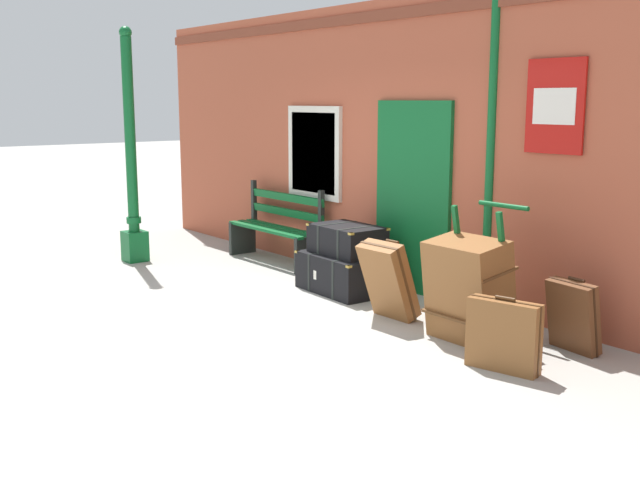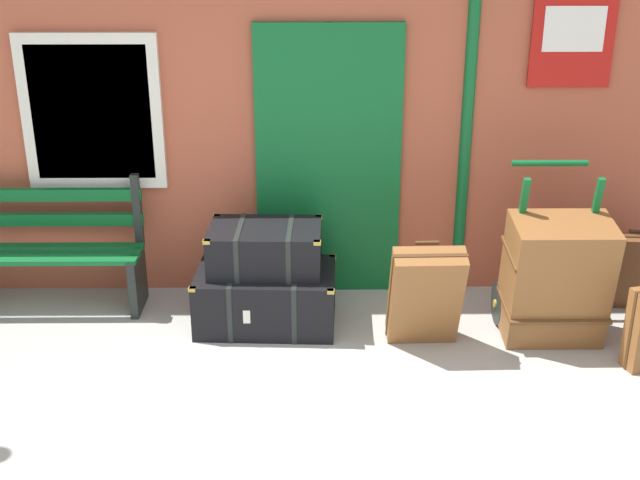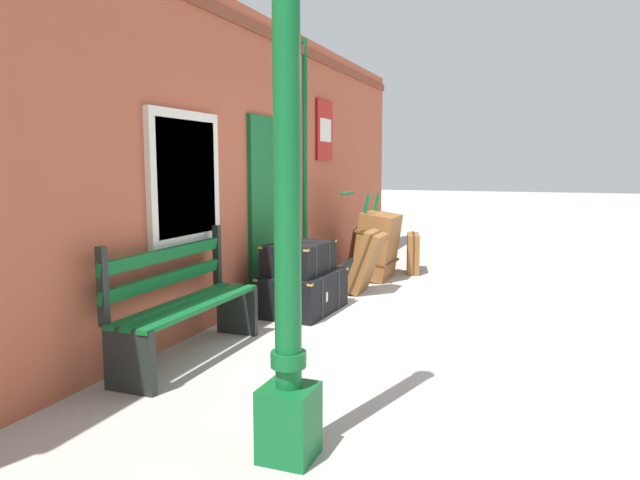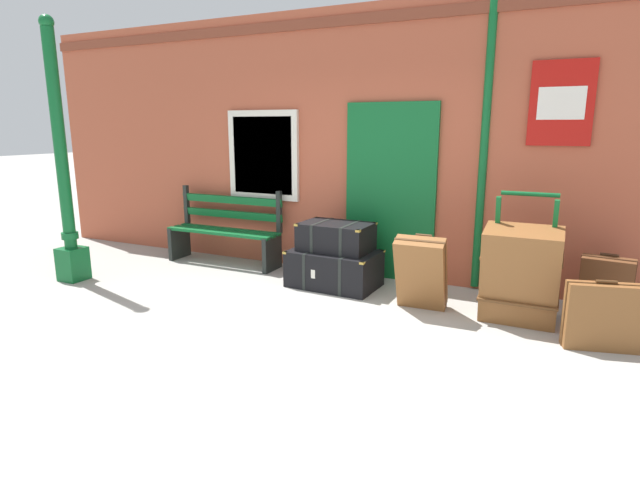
{
  "view_description": "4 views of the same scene",
  "coord_description": "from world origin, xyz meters",
  "px_view_note": "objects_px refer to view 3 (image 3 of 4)",
  "views": [
    {
      "loc": [
        6.06,
        -3.44,
        2.11
      ],
      "look_at": [
        -0.35,
        1.57,
        0.6
      ],
      "focal_mm": 42.74,
      "sensor_mm": 36.0,
      "label": 1
    },
    {
      "loc": [
        0.07,
        -3.56,
        2.86
      ],
      "look_at": [
        0.12,
        1.73,
        0.71
      ],
      "focal_mm": 46.02,
      "sensor_mm": 36.0,
      "label": 2
    },
    {
      "loc": [
        -5.95,
        -0.51,
        1.56
      ],
      "look_at": [
        0.13,
        1.8,
        0.73
      ],
      "focal_mm": 32.88,
      "sensor_mm": 36.0,
      "label": 3
    },
    {
      "loc": [
        2.02,
        -3.35,
        1.82
      ],
      "look_at": [
        -0.47,
        1.88,
        0.52
      ],
      "focal_mm": 28.49,
      "sensor_mm": 36.0,
      "label": 4
    }
  ],
  "objects_px": {
    "suitcase_charcoal": "(366,262)",
    "platform_bench": "(184,305)",
    "porters_trolley": "(365,259)",
    "steamer_trunk_middle": "(299,258)",
    "lamp_post": "(288,246)",
    "suitcase_tan": "(360,248)",
    "large_brown_trunk": "(377,246)",
    "suitcase_brown": "(413,253)",
    "steamer_trunk_base": "(303,292)"
  },
  "relations": [
    {
      "from": "lamp_post",
      "to": "platform_bench",
      "type": "xyz_separation_m",
      "value": [
        1.2,
        1.45,
        -0.7
      ]
    },
    {
      "from": "steamer_trunk_base",
      "to": "large_brown_trunk",
      "type": "distance_m",
      "value": 2.06
    },
    {
      "from": "steamer_trunk_middle",
      "to": "porters_trolley",
      "type": "bearing_deg",
      "value": -3.71
    },
    {
      "from": "platform_bench",
      "to": "steamer_trunk_middle",
      "type": "xyz_separation_m",
      "value": [
        1.75,
        -0.27,
        0.14
      ]
    },
    {
      "from": "lamp_post",
      "to": "steamer_trunk_middle",
      "type": "height_order",
      "value": "lamp_post"
    },
    {
      "from": "suitcase_charcoal",
      "to": "platform_bench",
      "type": "bearing_deg",
      "value": 166.61
    },
    {
      "from": "large_brown_trunk",
      "to": "suitcase_brown",
      "type": "bearing_deg",
      "value": -27.66
    },
    {
      "from": "platform_bench",
      "to": "suitcase_tan",
      "type": "xyz_separation_m",
      "value": [
        4.52,
        -0.1,
        -0.14
      ]
    },
    {
      "from": "steamer_trunk_base",
      "to": "steamer_trunk_middle",
      "type": "relative_size",
      "value": 1.26
    },
    {
      "from": "lamp_post",
      "to": "large_brown_trunk",
      "type": "height_order",
      "value": "lamp_post"
    },
    {
      "from": "suitcase_charcoal",
      "to": "steamer_trunk_base",
      "type": "bearing_deg",
      "value": 161.76
    },
    {
      "from": "suitcase_charcoal",
      "to": "suitcase_brown",
      "type": "bearing_deg",
      "value": -8.93
    },
    {
      "from": "porters_trolley",
      "to": "suitcase_tan",
      "type": "height_order",
      "value": "porters_trolley"
    },
    {
      "from": "lamp_post",
      "to": "suitcase_tan",
      "type": "height_order",
      "value": "lamp_post"
    },
    {
      "from": "porters_trolley",
      "to": "suitcase_brown",
      "type": "distance_m",
      "value": 0.86
    },
    {
      "from": "porters_trolley",
      "to": "steamer_trunk_middle",
      "type": "bearing_deg",
      "value": 176.29
    },
    {
      "from": "porters_trolley",
      "to": "suitcase_tan",
      "type": "distance_m",
      "value": 0.8
    },
    {
      "from": "porters_trolley",
      "to": "suitcase_charcoal",
      "type": "bearing_deg",
      "value": -163.05
    },
    {
      "from": "steamer_trunk_middle",
      "to": "porters_trolley",
      "type": "relative_size",
      "value": 0.69
    },
    {
      "from": "suitcase_charcoal",
      "to": "steamer_trunk_middle",
      "type": "bearing_deg",
      "value": 159.7
    },
    {
      "from": "porters_trolley",
      "to": "suitcase_charcoal",
      "type": "xyz_separation_m",
      "value": [
        -0.92,
        -0.28,
        0.12
      ]
    },
    {
      "from": "steamer_trunk_base",
      "to": "porters_trolley",
      "type": "distance_m",
      "value": 2.03
    },
    {
      "from": "steamer_trunk_middle",
      "to": "suitcase_charcoal",
      "type": "distance_m",
      "value": 1.2
    },
    {
      "from": "steamer_trunk_base",
      "to": "suitcase_tan",
      "type": "relative_size",
      "value": 1.63
    },
    {
      "from": "steamer_trunk_middle",
      "to": "large_brown_trunk",
      "type": "relative_size",
      "value": 0.89
    },
    {
      "from": "suitcase_brown",
      "to": "porters_trolley",
      "type": "bearing_deg",
      "value": 141.94
    },
    {
      "from": "platform_bench",
      "to": "lamp_post",
      "type": "bearing_deg",
      "value": -129.66
    },
    {
      "from": "platform_bench",
      "to": "large_brown_trunk",
      "type": "relative_size",
      "value": 1.72
    },
    {
      "from": "steamer_trunk_middle",
      "to": "suitcase_charcoal",
      "type": "bearing_deg",
      "value": -20.3
    },
    {
      "from": "platform_bench",
      "to": "suitcase_charcoal",
      "type": "xyz_separation_m",
      "value": [
        2.86,
        -0.68,
        -0.05
      ]
    },
    {
      "from": "platform_bench",
      "to": "suitcase_charcoal",
      "type": "distance_m",
      "value": 2.94
    },
    {
      "from": "steamer_trunk_base",
      "to": "suitcase_brown",
      "type": "relative_size",
      "value": 1.72
    },
    {
      "from": "lamp_post",
      "to": "porters_trolley",
      "type": "height_order",
      "value": "lamp_post"
    },
    {
      "from": "steamer_trunk_middle",
      "to": "suitcase_tan",
      "type": "distance_m",
      "value": 2.79
    },
    {
      "from": "lamp_post",
      "to": "suitcase_brown",
      "type": "bearing_deg",
      "value": 5.27
    },
    {
      "from": "steamer_trunk_base",
      "to": "suitcase_brown",
      "type": "distance_m",
      "value": 2.77
    },
    {
      "from": "suitcase_brown",
      "to": "large_brown_trunk",
      "type": "bearing_deg",
      "value": 152.34
    },
    {
      "from": "lamp_post",
      "to": "steamer_trunk_middle",
      "type": "distance_m",
      "value": 3.23
    },
    {
      "from": "lamp_post",
      "to": "steamer_trunk_middle",
      "type": "relative_size",
      "value": 3.65
    },
    {
      "from": "suitcase_tan",
      "to": "suitcase_charcoal",
      "type": "bearing_deg",
      "value": -160.9
    },
    {
      "from": "large_brown_trunk",
      "to": "suitcase_tan",
      "type": "distance_m",
      "value": 0.9
    },
    {
      "from": "large_brown_trunk",
      "to": "suitcase_brown",
      "type": "relative_size",
      "value": 1.54
    },
    {
      "from": "platform_bench",
      "to": "suitcase_charcoal",
      "type": "bearing_deg",
      "value": -13.39
    },
    {
      "from": "lamp_post",
      "to": "large_brown_trunk",
      "type": "bearing_deg",
      "value": 9.97
    },
    {
      "from": "suitcase_charcoal",
      "to": "suitcase_tan",
      "type": "distance_m",
      "value": 1.76
    },
    {
      "from": "platform_bench",
      "to": "steamer_trunk_base",
      "type": "distance_m",
      "value": 1.79
    },
    {
      "from": "platform_bench",
      "to": "porters_trolley",
      "type": "bearing_deg",
      "value": -6.07
    },
    {
      "from": "platform_bench",
      "to": "steamer_trunk_middle",
      "type": "distance_m",
      "value": 1.78
    },
    {
      "from": "steamer_trunk_base",
      "to": "suitcase_tan",
      "type": "height_order",
      "value": "suitcase_tan"
    },
    {
      "from": "steamer_trunk_base",
      "to": "large_brown_trunk",
      "type": "relative_size",
      "value": 1.12
    }
  ]
}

